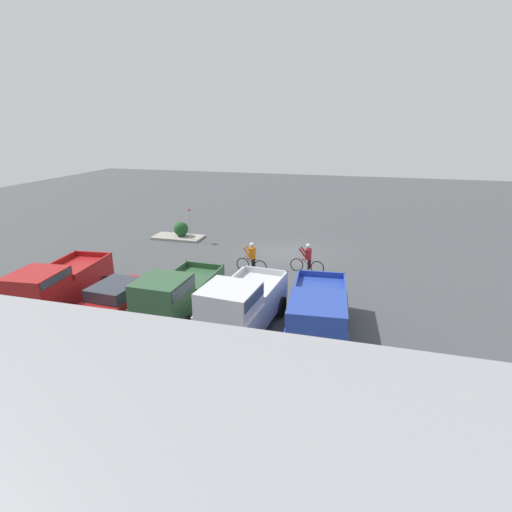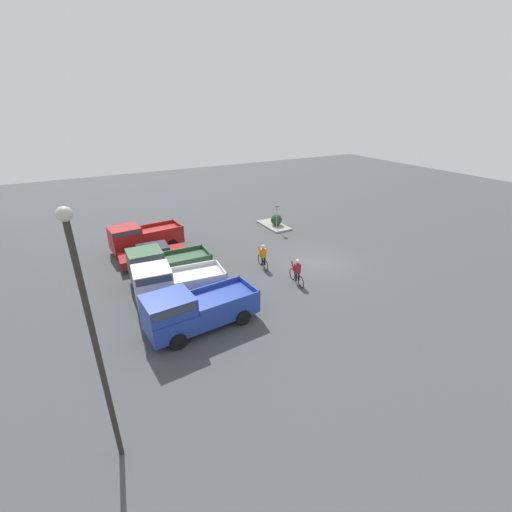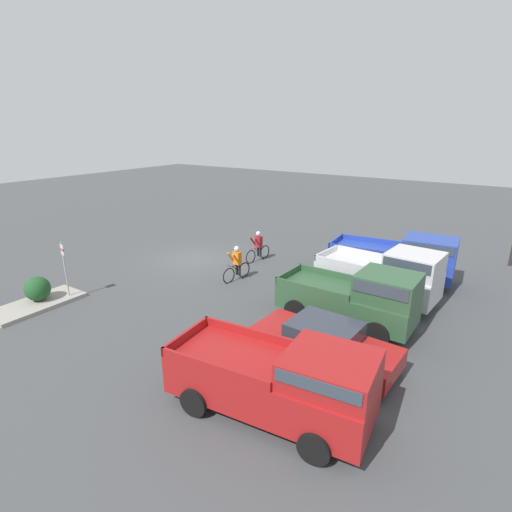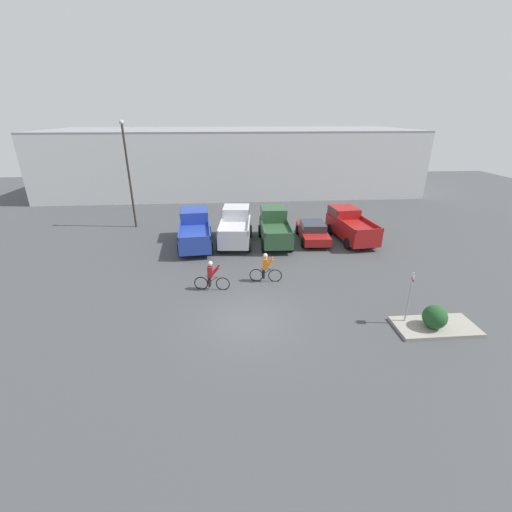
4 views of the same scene
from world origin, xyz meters
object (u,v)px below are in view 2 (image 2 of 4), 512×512
at_px(fire_lane_sign, 277,214).
at_px(pickup_truck_0, 193,309).
at_px(cyclist_1, 297,272).
at_px(shrub, 276,220).
at_px(pickup_truck_2, 163,264).
at_px(sedan_0, 153,255).
at_px(pickup_truck_3, 142,237).
at_px(pickup_truck_1, 173,283).
at_px(cyclist_0, 263,256).
at_px(lamppost, 93,334).

bearing_deg(fire_lane_sign, pickup_truck_0, 132.24).
relative_size(cyclist_1, shrub, 1.87).
relative_size(pickup_truck_2, fire_lane_sign, 1.98).
height_order(sedan_0, pickup_truck_3, pickup_truck_3).
xyz_separation_m(pickup_truck_0, cyclist_1, (1.39, -7.10, -0.32)).
distance_m(pickup_truck_1, pickup_truck_2, 2.78).
distance_m(pickup_truck_0, cyclist_0, 7.71).
height_order(pickup_truck_0, pickup_truck_3, pickup_truck_0).
height_order(cyclist_0, fire_lane_sign, fire_lane_sign).
xyz_separation_m(pickup_truck_2, cyclist_1, (-4.26, -7.05, -0.36)).
bearing_deg(shrub, pickup_truck_0, 133.38).
bearing_deg(cyclist_0, shrub, -38.05).
height_order(sedan_0, lamppost, lamppost).
height_order(fire_lane_sign, shrub, fire_lane_sign).
relative_size(cyclist_0, lamppost, 0.22).
distance_m(pickup_truck_3, fire_lane_sign, 11.12).
distance_m(pickup_truck_0, shrub, 15.93).
relative_size(cyclist_0, fire_lane_sign, 0.71).
relative_size(sedan_0, cyclist_0, 2.57).
bearing_deg(pickup_truck_1, pickup_truck_2, -3.62).
distance_m(sedan_0, pickup_truck_3, 2.80).
height_order(pickup_truck_1, sedan_0, pickup_truck_1).
xyz_separation_m(pickup_truck_1, fire_lane_sign, (7.11, -11.12, 0.31)).
bearing_deg(lamppost, shrub, -44.55).
bearing_deg(pickup_truck_0, lamppost, 140.35).
distance_m(pickup_truck_0, pickup_truck_3, 11.20).
xyz_separation_m(pickup_truck_0, lamppost, (-5.18, 4.29, 3.56)).
bearing_deg(pickup_truck_3, fire_lane_sign, -96.32).
bearing_deg(pickup_truck_2, shrub, -65.36).
xyz_separation_m(pickup_truck_2, cyclist_0, (-1.34, -6.33, -0.34)).
bearing_deg(pickup_truck_2, sedan_0, -0.59).
relative_size(pickup_truck_2, lamppost, 0.60).
height_order(pickup_truck_0, fire_lane_sign, fire_lane_sign).
bearing_deg(cyclist_1, cyclist_0, 13.84).
distance_m(cyclist_1, shrub, 10.54).
distance_m(pickup_truck_3, lamppost, 17.30).
distance_m(cyclist_1, lamppost, 13.71).
distance_m(pickup_truck_3, cyclist_1, 12.14).
bearing_deg(pickup_truck_0, pickup_truck_3, 0.25).
bearing_deg(fire_lane_sign, cyclist_0, 140.91).
bearing_deg(cyclist_1, pickup_truck_3, 36.08).
relative_size(pickup_truck_3, fire_lane_sign, 2.13).
bearing_deg(pickup_truck_3, cyclist_0, -137.00).
relative_size(sedan_0, fire_lane_sign, 1.83).
distance_m(pickup_truck_2, cyclist_0, 6.48).
xyz_separation_m(cyclist_0, cyclist_1, (-2.91, -0.72, -0.02)).
bearing_deg(pickup_truck_2, pickup_truck_1, 176.38).
xyz_separation_m(pickup_truck_1, lamppost, (-8.05, 4.17, 3.50)).
height_order(pickup_truck_1, cyclist_0, pickup_truck_1).
xyz_separation_m(sedan_0, cyclist_0, (-4.13, -6.31, 0.14)).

